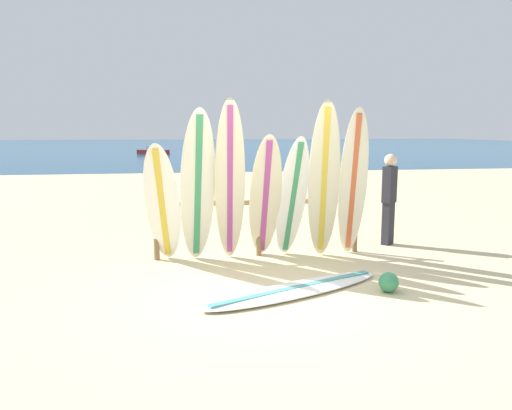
% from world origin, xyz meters
% --- Properties ---
extents(ground_plane, '(120.00, 120.00, 0.00)m').
position_xyz_m(ground_plane, '(0.00, 0.00, 0.00)').
color(ground_plane, beige).
extents(ocean_water, '(120.00, 80.00, 0.01)m').
position_xyz_m(ocean_water, '(0.00, 58.00, 0.00)').
color(ocean_water, navy).
rests_on(ocean_water, ground).
extents(surfboard_rack, '(3.45, 0.09, 1.05)m').
position_xyz_m(surfboard_rack, '(0.13, 1.92, 0.70)').
color(surfboard_rack, olive).
rests_on(surfboard_rack, ground).
extents(surfboard_leaning_far_left, '(0.67, 0.93, 1.91)m').
position_xyz_m(surfboard_leaning_far_left, '(-1.43, 1.62, 0.96)').
color(surfboard_leaning_far_left, white).
rests_on(surfboard_leaning_far_left, ground).
extents(surfboard_leaning_left, '(0.63, 0.81, 2.42)m').
position_xyz_m(surfboard_leaning_left, '(-0.89, 1.59, 1.21)').
color(surfboard_leaning_left, silver).
rests_on(surfboard_leaning_left, ground).
extents(surfboard_leaning_center_left, '(0.53, 0.94, 2.56)m').
position_xyz_m(surfboard_leaning_center_left, '(-0.39, 1.51, 1.28)').
color(surfboard_leaning_center_left, beige).
rests_on(surfboard_leaning_center_left, ground).
extents(surfboard_leaning_center, '(0.54, 1.01, 2.04)m').
position_xyz_m(surfboard_leaning_center, '(0.17, 1.59, 1.02)').
color(surfboard_leaning_center, beige).
rests_on(surfboard_leaning_center, ground).
extents(surfboard_leaning_center_right, '(0.60, 0.82, 2.00)m').
position_xyz_m(surfboard_leaning_center_right, '(0.63, 1.65, 1.00)').
color(surfboard_leaning_center_right, white).
rests_on(surfboard_leaning_center_right, ground).
extents(surfboard_leaning_right, '(0.60, 0.71, 2.55)m').
position_xyz_m(surfboard_leaning_right, '(1.12, 1.56, 1.27)').
color(surfboard_leaning_right, beige).
rests_on(surfboard_leaning_right, ground).
extents(surfboard_leaning_far_right, '(0.54, 0.70, 2.45)m').
position_xyz_m(surfboard_leaning_far_right, '(1.63, 1.62, 1.22)').
color(surfboard_leaning_far_right, silver).
rests_on(surfboard_leaning_far_right, ground).
extents(surfboard_lying_on_sand, '(2.75, 1.65, 0.08)m').
position_xyz_m(surfboard_lying_on_sand, '(0.30, 0.01, 0.04)').
color(surfboard_lying_on_sand, white).
rests_on(surfboard_lying_on_sand, ground).
extents(beachgoer_standing, '(0.31, 0.30, 1.66)m').
position_xyz_m(beachgoer_standing, '(2.59, 2.35, 0.91)').
color(beachgoer_standing, '#26262D').
rests_on(beachgoer_standing, ground).
extents(small_boat_offshore, '(2.82, 2.02, 0.71)m').
position_xyz_m(small_boat_offshore, '(-3.39, 36.97, 0.26)').
color(small_boat_offshore, '#B22D28').
rests_on(small_boat_offshore, ocean_water).
extents(beach_ball, '(0.26, 0.26, 0.26)m').
position_xyz_m(beach_ball, '(1.50, -0.16, 0.13)').
color(beach_ball, '#388C59').
rests_on(beach_ball, ground).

